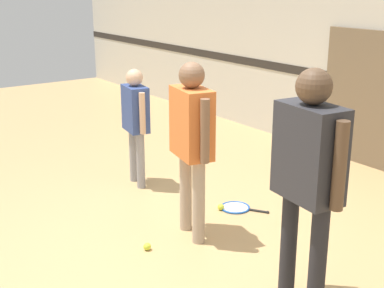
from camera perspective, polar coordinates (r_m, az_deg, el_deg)
ground_plane at (r=4.83m, az=-2.47°, el=-10.42°), size 16.00×16.00×0.00m
person_instructor at (r=4.59m, az=-0.00°, el=1.29°), size 0.59×0.33×1.58m
person_student_left at (r=5.90m, az=-6.04°, el=3.14°), size 0.49×0.27×1.32m
person_student_right at (r=3.63m, az=12.33°, el=-2.22°), size 0.64×0.32×1.70m
racket_spare_on_floor at (r=5.49m, az=4.79°, el=-6.78°), size 0.51×0.42×0.03m
tennis_ball_near_instructor at (r=4.70m, az=-4.80°, el=-10.84°), size 0.07×0.07×0.07m
tennis_ball_by_spare_racket at (r=5.44m, az=3.09°, el=-6.73°), size 0.07×0.07×0.07m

